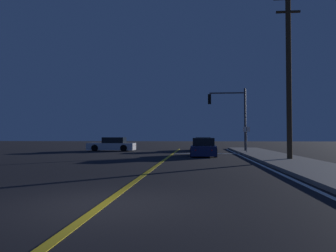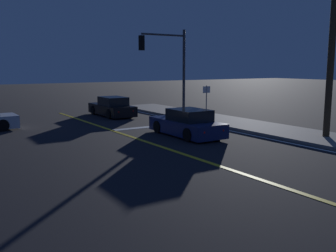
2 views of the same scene
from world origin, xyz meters
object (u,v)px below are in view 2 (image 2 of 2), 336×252
(car_distant_tail_navy, at_px, (187,124))
(street_sign_corner, at_px, (206,98))
(utility_pole_right, at_px, (333,24))
(car_lead_oncoming_black, at_px, (112,108))
(traffic_signal_near_right, at_px, (169,60))

(car_distant_tail_navy, distance_m, street_sign_corner, 4.68)
(utility_pole_right, bearing_deg, car_lead_oncoming_black, 109.86)
(car_lead_oncoming_black, distance_m, street_sign_corner, 7.08)
(car_lead_oncoming_black, xyz_separation_m, street_sign_corner, (3.44, -6.12, 0.96))
(street_sign_corner, bearing_deg, car_distant_tail_navy, -140.53)
(car_distant_tail_navy, distance_m, traffic_signal_near_right, 7.08)
(car_lead_oncoming_black, bearing_deg, street_sign_corner, -60.85)
(car_distant_tail_navy, xyz_separation_m, street_sign_corner, (3.54, 2.91, 0.95))
(traffic_signal_near_right, distance_m, utility_pole_right, 10.44)
(car_distant_tail_navy, relative_size, utility_pole_right, 0.44)
(traffic_signal_near_right, relative_size, street_sign_corner, 2.54)
(utility_pole_right, distance_m, street_sign_corner, 8.31)
(car_lead_oncoming_black, height_order, traffic_signal_near_right, traffic_signal_near_right)
(car_lead_oncoming_black, height_order, street_sign_corner, street_sign_corner)
(traffic_signal_near_right, bearing_deg, utility_pole_right, 102.81)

